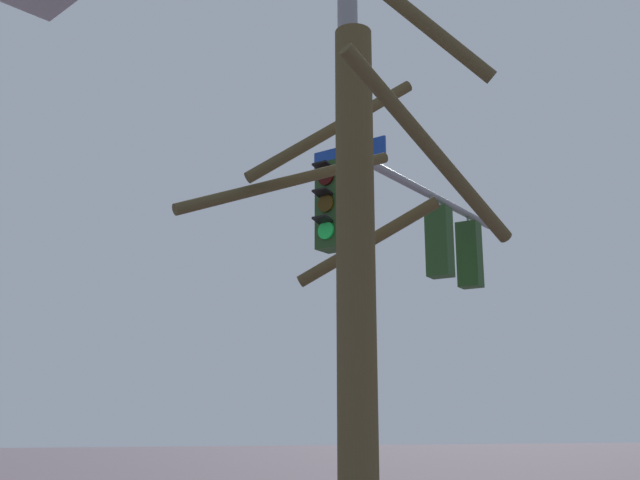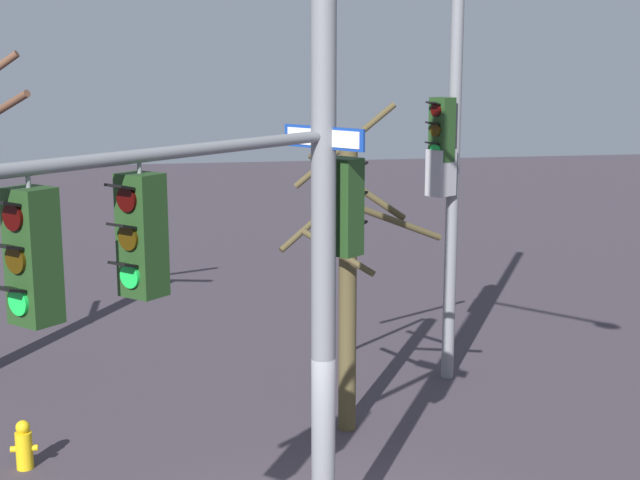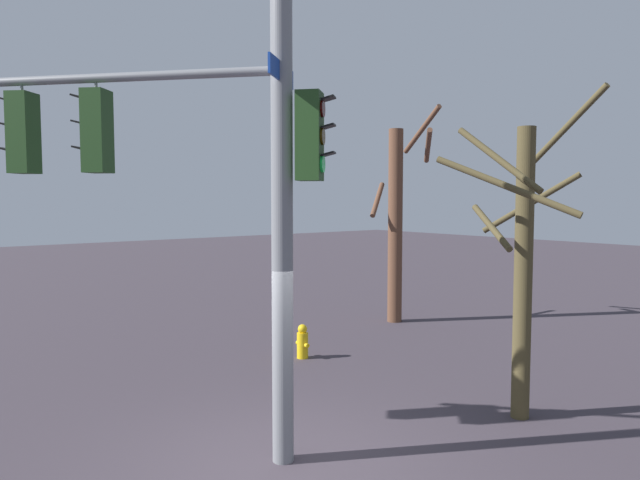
% 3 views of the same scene
% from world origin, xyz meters
% --- Properties ---
extents(main_signal_pole_assembly, '(5.84, 3.56, 9.16)m').
position_xyz_m(main_signal_pole_assembly, '(0.59, 0.48, 4.75)').
color(main_signal_pole_assembly, slate).
rests_on(main_signal_pole_assembly, ground).
extents(secondary_pole_assembly, '(0.72, 0.55, 7.93)m').
position_xyz_m(secondary_pole_assembly, '(-3.08, -5.85, 4.06)').
color(secondary_pole_assembly, slate).
rests_on(secondary_pole_assembly, ground).
extents(fire_hydrant, '(0.38, 0.24, 0.73)m').
position_xyz_m(fire_hydrant, '(3.96, -3.25, 0.34)').
color(fire_hydrant, yellow).
rests_on(fire_hydrant, ground).
extents(bare_tree_across_street, '(2.31, 2.34, 5.11)m').
position_xyz_m(bare_tree_across_street, '(-0.89, -3.86, 2.54)').
color(bare_tree_across_street, '#4A4026').
rests_on(bare_tree_across_street, ground).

